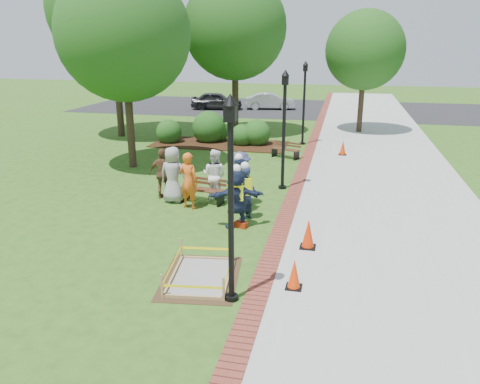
% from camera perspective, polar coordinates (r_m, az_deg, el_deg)
% --- Properties ---
extents(ground, '(100.00, 100.00, 0.00)m').
position_cam_1_polar(ground, '(12.93, -3.33, -5.67)').
color(ground, '#285116').
rests_on(ground, ground).
extents(sidewalk, '(6.00, 60.00, 0.02)m').
position_cam_1_polar(sidewalk, '(22.07, 16.63, 3.60)').
color(sidewalk, '#9E9E99').
rests_on(sidewalk, ground).
extents(brick_edging, '(0.50, 60.00, 0.03)m').
position_cam_1_polar(brick_edging, '(22.05, 8.18, 4.18)').
color(brick_edging, maroon).
rests_on(brick_edging, ground).
extents(mulch_bed, '(7.00, 3.00, 0.05)m').
position_cam_1_polar(mulch_bed, '(24.76, -2.50, 5.85)').
color(mulch_bed, '#381E0F').
rests_on(mulch_bed, ground).
extents(parking_lot, '(36.00, 12.00, 0.01)m').
position_cam_1_polar(parking_lot, '(38.88, 7.67, 10.06)').
color(parking_lot, black).
rests_on(parking_lot, ground).
extents(wet_concrete_pad, '(1.98, 2.50, 0.55)m').
position_cam_1_polar(wet_concrete_pad, '(10.81, -4.84, -9.29)').
color(wet_concrete_pad, '#47331E').
rests_on(wet_concrete_pad, ground).
extents(bench_near, '(1.57, 0.74, 0.82)m').
position_cam_1_polar(bench_near, '(15.69, -4.55, -0.38)').
color(bench_near, brown).
rests_on(bench_near, ground).
extents(bench_far, '(1.42, 0.93, 0.73)m').
position_cam_1_polar(bench_far, '(21.87, 5.57, 4.75)').
color(bench_far, '#54341D').
rests_on(bench_far, ground).
extents(cone_front, '(0.35, 0.35, 0.70)m').
position_cam_1_polar(cone_front, '(10.36, 6.62, -9.97)').
color(cone_front, black).
rests_on(cone_front, ground).
extents(cone_back, '(0.41, 0.41, 0.80)m').
position_cam_1_polar(cone_back, '(12.31, 8.32, -5.13)').
color(cone_back, black).
rests_on(cone_back, ground).
extents(cone_far, '(0.36, 0.36, 0.72)m').
position_cam_1_polar(cone_far, '(22.82, 12.42, 5.25)').
color(cone_far, black).
rests_on(cone_far, ground).
extents(toolbox, '(0.40, 0.29, 0.18)m').
position_cam_1_polar(toolbox, '(13.61, 0.13, -3.99)').
color(toolbox, maroon).
rests_on(toolbox, ground).
extents(lamp_near, '(0.28, 0.28, 4.26)m').
position_cam_1_polar(lamp_near, '(9.04, -1.13, 0.66)').
color(lamp_near, black).
rests_on(lamp_near, ground).
extents(lamp_mid, '(0.28, 0.28, 4.26)m').
position_cam_1_polar(lamp_mid, '(16.73, 5.40, 8.57)').
color(lamp_mid, black).
rests_on(lamp_mid, ground).
extents(lamp_far, '(0.28, 0.28, 4.26)m').
position_cam_1_polar(lamp_far, '(24.62, 7.84, 11.44)').
color(lamp_far, black).
rests_on(lamp_far, ground).
extents(tree_left, '(5.35, 5.35, 8.13)m').
position_cam_1_polar(tree_left, '(20.14, -14.00, 18.17)').
color(tree_left, '#3D2D1E').
rests_on(tree_left, ground).
extents(tree_back, '(5.72, 5.72, 8.77)m').
position_cam_1_polar(tree_back, '(27.34, -0.61, 19.39)').
color(tree_back, '#3D2D1E').
rests_on(tree_back, ground).
extents(tree_right, '(4.50, 4.50, 6.96)m').
position_cam_1_polar(tree_right, '(28.77, 15.00, 16.35)').
color(tree_right, '#3D2D1E').
rests_on(tree_right, ground).
extents(tree_far, '(6.77, 6.77, 10.22)m').
position_cam_1_polar(tree_far, '(27.48, -15.36, 20.73)').
color(tree_far, '#3D2D1E').
rests_on(tree_far, ground).
extents(shrub_a, '(1.35, 1.35, 1.35)m').
position_cam_1_polar(shrub_a, '(25.48, -8.61, 5.97)').
color(shrub_a, '#264F16').
rests_on(shrub_a, ground).
extents(shrub_b, '(1.80, 1.80, 1.80)m').
position_cam_1_polar(shrub_b, '(25.51, -3.77, 6.14)').
color(shrub_b, '#264F16').
rests_on(shrub_b, ground).
extents(shrub_c, '(1.19, 1.19, 1.19)m').
position_cam_1_polar(shrub_c, '(24.57, 0.25, 5.73)').
color(shrub_c, '#264F16').
rests_on(shrub_c, ground).
extents(shrub_d, '(1.44, 1.44, 1.44)m').
position_cam_1_polar(shrub_d, '(24.67, 2.01, 5.77)').
color(shrub_d, '#264F16').
rests_on(shrub_d, ground).
extents(shrub_e, '(1.14, 1.14, 1.14)m').
position_cam_1_polar(shrub_e, '(25.67, -2.69, 6.23)').
color(shrub_e, '#264F16').
rests_on(shrub_e, ground).
extents(casual_person_a, '(0.63, 0.44, 1.89)m').
position_cam_1_polar(casual_person_a, '(15.68, -8.18, 2.08)').
color(casual_person_a, '#949494').
rests_on(casual_person_a, ground).
extents(casual_person_b, '(0.67, 0.53, 1.84)m').
position_cam_1_polar(casual_person_b, '(15.03, -6.27, 1.38)').
color(casual_person_b, orange).
rests_on(casual_person_b, ground).
extents(casual_person_c, '(0.63, 0.48, 1.76)m').
position_cam_1_polar(casual_person_c, '(15.73, -3.12, 2.06)').
color(casual_person_c, white).
rests_on(casual_person_c, ground).
extents(casual_person_d, '(0.59, 0.41, 1.74)m').
position_cam_1_polar(casual_person_d, '(16.14, -9.33, 2.20)').
color(casual_person_d, brown).
rests_on(casual_person_d, ground).
extents(casual_person_e, '(0.68, 0.61, 1.80)m').
position_cam_1_polar(casual_person_e, '(15.20, 0.08, 1.59)').
color(casual_person_e, '#323558').
rests_on(casual_person_e, ground).
extents(hivis_worker_a, '(0.65, 0.53, 1.90)m').
position_cam_1_polar(hivis_worker_a, '(13.32, -0.42, -0.58)').
color(hivis_worker_a, '#1A2344').
rests_on(hivis_worker_a, ground).
extents(hivis_worker_b, '(0.59, 0.62, 1.79)m').
position_cam_1_polar(hivis_worker_b, '(14.00, 0.59, 0.14)').
color(hivis_worker_b, '#1A2844').
rests_on(hivis_worker_b, ground).
extents(hivis_worker_c, '(0.57, 0.37, 1.89)m').
position_cam_1_polar(hivis_worker_c, '(14.60, -0.17, 1.07)').
color(hivis_worker_c, '#192541').
rests_on(hivis_worker_c, ground).
extents(parked_car_a, '(2.59, 4.82, 1.50)m').
position_cam_1_polar(parked_car_a, '(38.06, -2.84, 10.03)').
color(parked_car_a, '#262528').
rests_on(parked_car_a, ground).
extents(parked_car_b, '(2.56, 4.53, 1.39)m').
position_cam_1_polar(parked_car_b, '(38.19, 3.67, 10.04)').
color(parked_car_b, '#B1B0B6').
rests_on(parked_car_b, ground).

